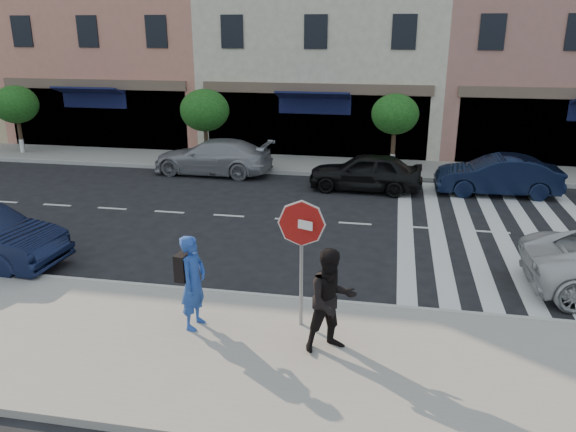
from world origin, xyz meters
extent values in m
plane|color=black|center=(0.00, 0.00, 0.00)|extent=(120.00, 120.00, 0.00)
cube|color=gray|center=(0.00, -3.75, 0.07)|extent=(60.00, 4.50, 0.15)
cube|color=gray|center=(0.00, 11.00, 0.07)|extent=(60.00, 3.00, 0.15)
cube|color=tan|center=(-11.00, 17.00, 7.00)|extent=(10.00, 9.00, 14.00)
cube|color=beige|center=(-0.50, 17.00, 5.50)|extent=(11.00, 9.00, 11.00)
cylinder|color=#473323|center=(-14.00, 10.80, 0.98)|extent=(0.18, 0.18, 1.65)
cylinder|color=silver|center=(-14.00, 10.80, 0.45)|extent=(0.20, 0.20, 0.60)
ellipsoid|color=#134314|center=(-14.00, 10.80, 2.35)|extent=(2.00, 2.00, 1.70)
cylinder|color=#473323|center=(-5.00, 10.80, 0.95)|extent=(0.18, 0.18, 1.60)
cylinder|color=silver|center=(-5.00, 10.80, 0.45)|extent=(0.20, 0.20, 0.60)
ellipsoid|color=#134314|center=(-5.00, 10.80, 2.32)|extent=(2.10, 2.10, 1.79)
cylinder|color=#473323|center=(3.00, 10.80, 1.00)|extent=(0.18, 0.18, 1.71)
cylinder|color=silver|center=(3.00, 10.80, 0.45)|extent=(0.20, 0.20, 0.60)
ellipsoid|color=#134314|center=(3.00, 10.80, 2.38)|extent=(1.90, 1.90, 1.62)
cylinder|color=gray|center=(1.43, -2.60, 1.30)|extent=(0.10, 0.10, 2.31)
cylinder|color=white|center=(1.43, -2.61, 2.25)|extent=(0.84, 0.35, 0.90)
cylinder|color=#9E1411|center=(1.43, -2.63, 2.25)|extent=(0.79, 0.34, 0.84)
cube|color=white|center=(1.43, -2.66, 2.25)|extent=(0.45, 0.19, 0.17)
imported|color=#21449A|center=(-0.58, -3.04, 1.08)|extent=(0.54, 0.74, 1.87)
imported|color=black|center=(2.09, -3.37, 1.11)|extent=(1.18, 1.10, 1.93)
imported|color=gray|center=(-4.16, 9.10, 0.70)|extent=(4.92, 2.19, 1.40)
imported|color=black|center=(2.06, 7.78, 0.69)|extent=(4.14, 1.81, 1.39)
imported|color=black|center=(6.70, 8.11, 0.70)|extent=(4.31, 1.64, 1.40)
camera|label=1|loc=(3.00, -12.22, 5.67)|focal=35.00mm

